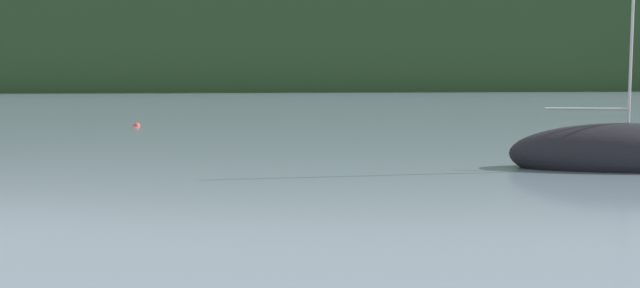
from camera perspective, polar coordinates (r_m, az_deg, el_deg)
The scene contains 3 objects.
wooded_hillside at distance 132.35m, azimuth 4.71°, elevation 6.72°, with size 352.00×48.22×36.73m.
sailboat_mid_2 at distance 30.78m, azimuth 21.15°, elevation -0.71°, with size 8.72×4.15×10.27m.
mooring_buoy_far at distance 49.52m, azimuth -12.99°, elevation 1.27°, with size 0.41×0.41×0.41m, color red.
Camera 1 is at (-1.86, 23.98, 3.84)m, focal length 44.65 mm.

